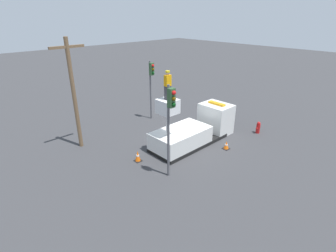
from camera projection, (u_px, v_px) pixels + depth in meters
The scene contains 9 objects.
ground_plane at pixel (189, 144), 18.83m from camera, with size 120.00×120.00×0.00m, color #38383A.
bucket_truck at pixel (194, 130), 18.79m from camera, with size 6.86×2.34×3.80m.
worker at pixel (168, 85), 15.63m from camera, with size 0.40×0.26×1.75m.
traffic_light_pole at pixel (170, 115), 13.59m from camera, with size 0.34×0.57×5.37m.
traffic_light_across at pixel (151, 79), 21.85m from camera, with size 0.34×0.57×5.06m.
fire_hydrant at pixel (258, 128), 20.35m from camera, with size 0.54×0.30×0.94m.
traffic_cone_rear at pixel (138, 156), 16.53m from camera, with size 0.43×0.43×0.71m.
traffic_cone_curbside at pixel (226, 145), 18.04m from camera, with size 0.44×0.44×0.57m.
utility_pole at pixel (73, 91), 16.95m from camera, with size 2.20×0.26×7.36m.
Camera 1 is at (-12.60, -11.15, 8.68)m, focal length 28.00 mm.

